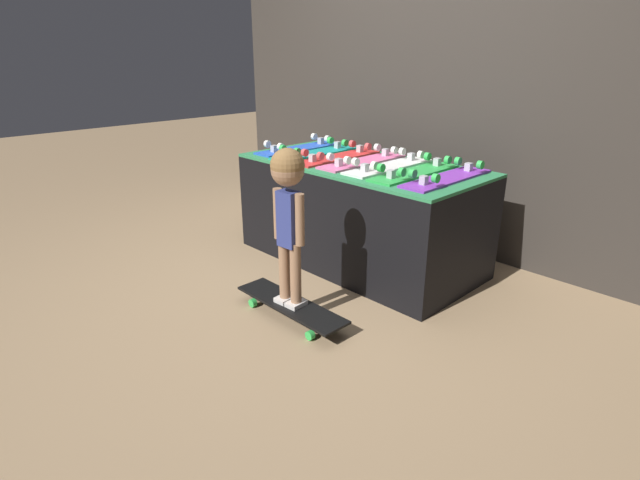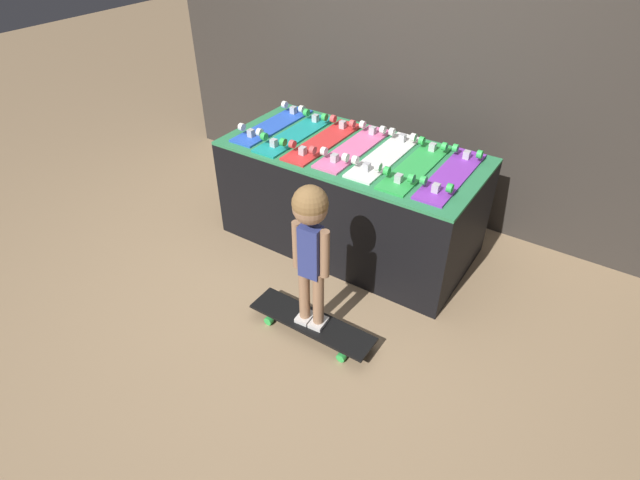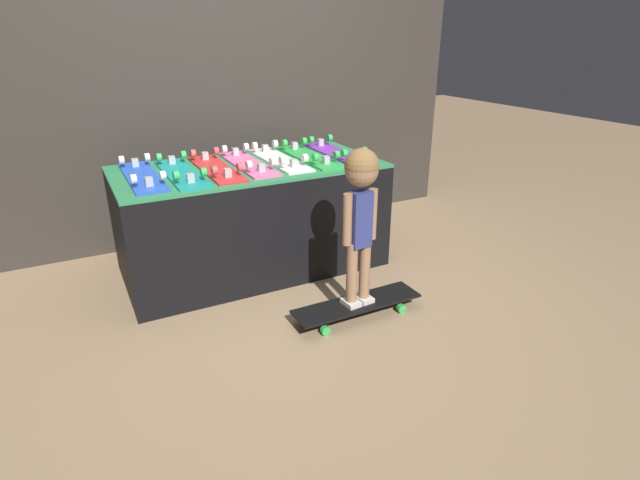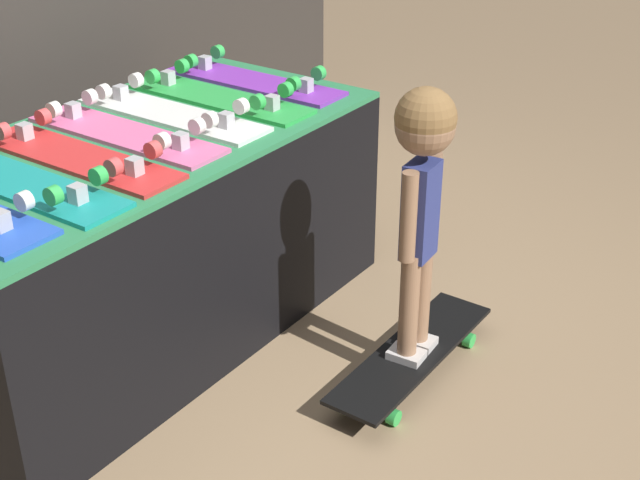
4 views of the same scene
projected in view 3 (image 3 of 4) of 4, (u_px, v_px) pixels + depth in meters
name	position (u px, v px, depth m)	size (l,w,h in m)	color
ground_plane	(290.00, 304.00, 3.06)	(16.00, 16.00, 0.00)	#9E7F5B
back_wall	(208.00, 53.00, 3.64)	(4.24, 0.10, 2.80)	#332D28
display_rack	(252.00, 218.00, 3.42)	(1.73, 0.85, 0.73)	black
skateboard_blue_on_rack	(142.00, 175.00, 3.00)	(0.19, 0.75, 0.09)	blue
skateboard_teal_on_rack	(181.00, 172.00, 3.07)	(0.19, 0.75, 0.09)	teal
skateboard_red_on_rack	(216.00, 167.00, 3.17)	(0.19, 0.75, 0.09)	red
skateboard_pink_on_rack	(248.00, 162.00, 3.29)	(0.19, 0.75, 0.09)	pink
skateboard_white_on_rack	(279.00, 158.00, 3.39)	(0.19, 0.75, 0.09)	white
skateboard_green_on_rack	(309.00, 155.00, 3.47)	(0.19, 0.75, 0.09)	green
skateboard_purple_on_rack	(336.00, 152.00, 3.58)	(0.19, 0.75, 0.09)	purple
skateboard_on_floor	(357.00, 305.00, 2.91)	(0.78, 0.20, 0.09)	black
child	(361.00, 199.00, 2.66)	(0.22, 0.18, 0.91)	silver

